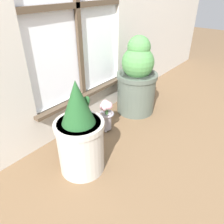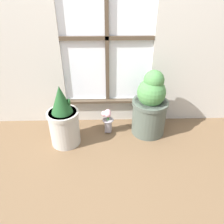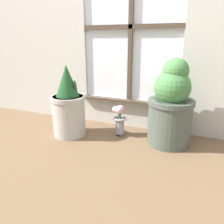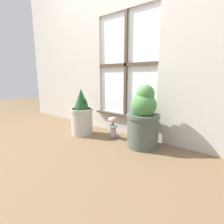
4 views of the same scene
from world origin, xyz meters
name	(u,v)px [view 2 (image 2 of 4)]	position (x,y,z in m)	size (l,w,h in m)	color
ground_plane	(109,152)	(0.00, 0.00, 0.00)	(10.00, 10.00, 0.00)	brown
potted_plant_left	(64,120)	(-0.40, 0.15, 0.26)	(0.29, 0.29, 0.59)	#B7B2A8
potted_plant_right	(150,106)	(0.41, 0.30, 0.30)	(0.35, 0.35, 0.66)	#4C564C
flower_vase	(107,118)	(-0.01, 0.30, 0.17)	(0.12, 0.11, 0.26)	#99939E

